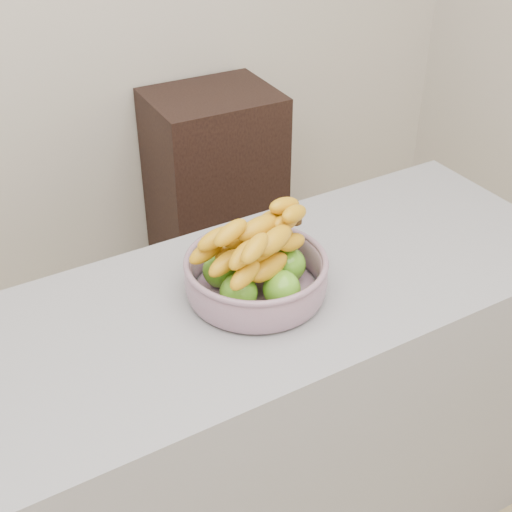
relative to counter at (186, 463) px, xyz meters
The scene contains 3 objects.
counter is the anchor object (origin of this frame).
cabinet 1.39m from the counter, 59.25° to the left, with size 0.48×0.39×0.87m, color black.
fruit_bowl 0.55m from the counter, ahead, with size 0.32×0.32×0.19m.
Camera 1 is at (-0.45, -0.51, 1.86)m, focal length 50.00 mm.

